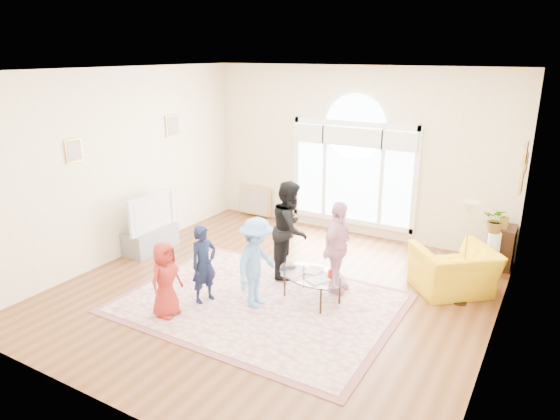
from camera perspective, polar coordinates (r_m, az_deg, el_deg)
The scene contains 18 objects.
ground at distance 7.57m, azimuth -0.73°, elevation -9.30°, with size 6.00×6.00×0.00m, color brown.
room_shell at distance 9.47m, azimuth 8.15°, elevation 6.15°, with size 6.00×6.00×6.00m.
area_rug at distance 7.24m, azimuth -2.40°, elevation -10.56°, with size 3.60×2.60×0.02m, color beige.
rug_border at distance 7.24m, azimuth -2.40°, elevation -10.59°, with size 3.80×2.80×0.01m, color #8F5153.
tv_console at distance 9.28m, azimuth -14.52°, elevation -3.24°, with size 0.45×1.00×0.42m, color gray.
television at distance 9.10m, azimuth -14.75°, elevation -0.08°, with size 0.17×1.14×0.66m.
coffee_table at distance 7.15m, azimuth 3.69°, elevation -7.48°, with size 1.26×0.98×0.54m.
armchair at distance 7.83m, azimuth 19.26°, elevation -6.56°, with size 1.08×0.94×0.70m, color yellow.
side_cabinet at distance 9.04m, azimuth 23.93°, elevation -3.85°, with size 0.40×0.50×0.70m, color black.
floor_lamp at distance 7.22m, azimuth 20.86°, elevation -0.86°, with size 0.28×0.28×1.51m.
plant_pedestal at distance 8.70m, azimuth 23.10°, elevation -4.58°, with size 0.20×0.20×0.70m, color white.
potted_plant at distance 8.52m, azimuth 23.55°, elevation -1.08°, with size 0.38×0.33×0.42m, color #33722D.
leaning_picture at distance 10.92m, azimuth -2.84°, elevation -0.65°, with size 0.80×0.05×0.62m, color tan.
child_red at distance 6.86m, azimuth -12.95°, elevation -7.73°, with size 0.51×0.33×1.05m, color #A52822.
child_navy at distance 7.12m, azimuth -8.70°, elevation -6.12°, with size 0.41×0.27×1.13m, color #121B37.
child_black at distance 7.79m, azimuth 1.18°, elevation -2.19°, with size 0.75×0.58×1.54m, color black.
child_pink at distance 7.33m, azimuth 6.57°, elevation -4.26°, with size 0.81×0.34×1.38m, color #E2A5BC.
child_blue at distance 6.89m, azimuth -2.70°, elevation -6.03°, with size 0.83×0.48×1.29m, color #649FE0.
Camera 1 is at (3.47, -5.78, 3.44)m, focal length 32.00 mm.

